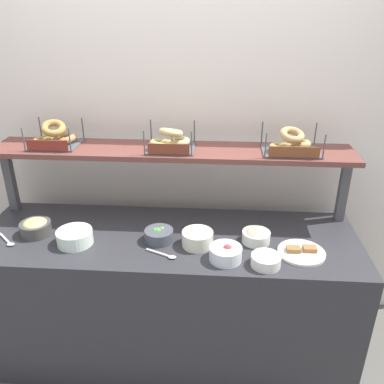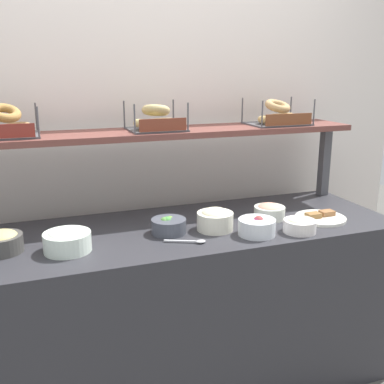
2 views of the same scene
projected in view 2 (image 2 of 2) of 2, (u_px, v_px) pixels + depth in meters
The scene contains 17 objects.
ground_plane at pixel (175, 383), 2.39m from camera, with size 8.00×8.00×0.00m, color #595651.
back_wall at pixel (143, 138), 2.57m from camera, with size 3.36×0.06×2.40m, color white.
deli_counter at pixel (174, 309), 2.28m from camera, with size 2.16×0.70×0.85m, color #2D2D33.
shelf_riser_right at pixel (324, 161), 2.70m from camera, with size 0.05×0.05×0.40m, color #4C4C51.
upper_shelf at pixel (156, 133), 2.30m from camera, with size 2.12×0.32×0.03m, color brown.
bowl_hummus at pixel (1, 242), 1.88m from camera, with size 0.17×0.17×0.09m.
bowl_veggie_mix at pixel (168, 225), 2.10m from camera, with size 0.16×0.16×0.08m.
bowl_lox_spread at pixel (270, 211), 2.30m from camera, with size 0.15×0.15×0.08m.
bowl_cream_cheese at pixel (67, 240), 1.89m from camera, with size 0.19×0.19×0.10m.
bowl_scallion_spread at pixel (300, 225), 2.11m from camera, with size 0.15×0.15×0.07m.
bowl_potato_salad at pixel (215, 219), 2.13m from camera, with size 0.17×0.17×0.11m.
bowl_beet_salad at pixel (257, 226), 2.07m from camera, with size 0.17×0.17×0.09m.
serving_plate_white at pixel (320, 218), 2.29m from camera, with size 0.25×0.25×0.04m.
serving_spoon_by_edge at pixel (192, 241), 1.99m from camera, with size 0.17×0.09×0.01m.
bagel_basket_everything at pixel (6, 126), 2.06m from camera, with size 0.28×0.26×0.15m.
bagel_basket_plain at pixel (155, 121), 2.28m from camera, with size 0.29×0.27×0.14m.
bagel_basket_sesame at pixel (277, 116), 2.50m from camera, with size 0.32×0.26×0.14m.
Camera 2 is at (-0.62, -1.95, 1.58)m, focal length 43.07 mm.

